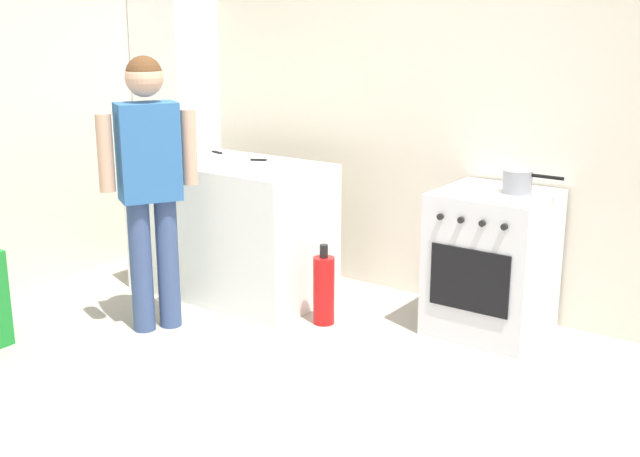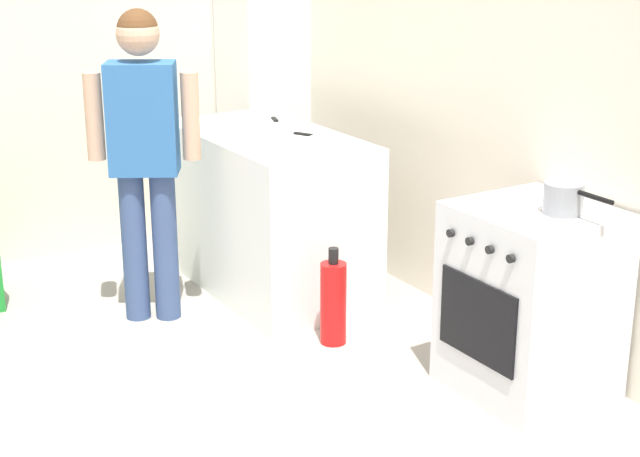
{
  "view_description": "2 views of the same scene",
  "coord_description": "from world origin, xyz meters",
  "px_view_note": "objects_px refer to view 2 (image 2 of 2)",
  "views": [
    {
      "loc": [
        2.14,
        -2.66,
        1.84
      ],
      "look_at": [
        -0.2,
        0.61,
        0.76
      ],
      "focal_mm": 45.0,
      "sensor_mm": 36.0,
      "label": 1
    },
    {
      "loc": [
        3.27,
        -1.31,
        2.06
      ],
      "look_at": [
        0.04,
        0.68,
        0.83
      ],
      "focal_mm": 55.0,
      "sensor_mm": 36.0,
      "label": 2
    }
  ],
  "objects_px": {
    "pot": "(564,198)",
    "fire_extinguisher": "(333,302)",
    "oven_left": "(531,301)",
    "knife_paring": "(274,118)",
    "knife_chef": "(316,136)",
    "person": "(144,140)",
    "larder_cabinet": "(262,83)"
  },
  "relations": [
    {
      "from": "pot",
      "to": "fire_extinguisher",
      "type": "height_order",
      "value": "pot"
    },
    {
      "from": "oven_left",
      "to": "knife_paring",
      "type": "distance_m",
      "value": 2.08
    },
    {
      "from": "oven_left",
      "to": "pot",
      "type": "bearing_deg",
      "value": 19.82
    },
    {
      "from": "pot",
      "to": "knife_chef",
      "type": "relative_size",
      "value": 1.19
    },
    {
      "from": "knife_paring",
      "to": "fire_extinguisher",
      "type": "distance_m",
      "value": 1.38
    },
    {
      "from": "pot",
      "to": "person",
      "type": "xyz_separation_m",
      "value": [
        -1.76,
        -1.16,
        0.04
      ]
    },
    {
      "from": "pot",
      "to": "person",
      "type": "height_order",
      "value": "person"
    },
    {
      "from": "pot",
      "to": "oven_left",
      "type": "bearing_deg",
      "value": -160.18
    },
    {
      "from": "oven_left",
      "to": "fire_extinguisher",
      "type": "relative_size",
      "value": 1.7
    },
    {
      "from": "oven_left",
      "to": "fire_extinguisher",
      "type": "distance_m",
      "value": 1.01
    },
    {
      "from": "knife_chef",
      "to": "person",
      "type": "xyz_separation_m",
      "value": [
        -0.16,
        -0.92,
        0.06
      ]
    },
    {
      "from": "knife_paring",
      "to": "fire_extinguisher",
      "type": "bearing_deg",
      "value": -15.24
    },
    {
      "from": "oven_left",
      "to": "knife_chef",
      "type": "bearing_deg",
      "value": -172.47
    },
    {
      "from": "oven_left",
      "to": "person",
      "type": "relative_size",
      "value": 0.53
    },
    {
      "from": "pot",
      "to": "knife_paring",
      "type": "relative_size",
      "value": 1.68
    },
    {
      "from": "knife_chef",
      "to": "larder_cabinet",
      "type": "height_order",
      "value": "larder_cabinet"
    },
    {
      "from": "oven_left",
      "to": "larder_cabinet",
      "type": "relative_size",
      "value": 0.42
    },
    {
      "from": "person",
      "to": "pot",
      "type": "bearing_deg",
      "value": 33.41
    },
    {
      "from": "person",
      "to": "fire_extinguisher",
      "type": "height_order",
      "value": "person"
    },
    {
      "from": "fire_extinguisher",
      "to": "knife_paring",
      "type": "bearing_deg",
      "value": 164.76
    },
    {
      "from": "oven_left",
      "to": "knife_chef",
      "type": "relative_size",
      "value": 2.91
    },
    {
      "from": "pot",
      "to": "fire_extinguisher",
      "type": "relative_size",
      "value": 0.7
    },
    {
      "from": "fire_extinguisher",
      "to": "pot",
      "type": "bearing_deg",
      "value": 27.84
    },
    {
      "from": "oven_left",
      "to": "larder_cabinet",
      "type": "bearing_deg",
      "value": 177.8
    },
    {
      "from": "fire_extinguisher",
      "to": "larder_cabinet",
      "type": "height_order",
      "value": "larder_cabinet"
    },
    {
      "from": "pot",
      "to": "knife_paring",
      "type": "bearing_deg",
      "value": -174.54
    },
    {
      "from": "person",
      "to": "fire_extinguisher",
      "type": "relative_size",
      "value": 3.23
    },
    {
      "from": "fire_extinguisher",
      "to": "larder_cabinet",
      "type": "distance_m",
      "value": 2.03
    },
    {
      "from": "knife_chef",
      "to": "fire_extinguisher",
      "type": "relative_size",
      "value": 0.58
    },
    {
      "from": "oven_left",
      "to": "knife_paring",
      "type": "height_order",
      "value": "knife_paring"
    },
    {
      "from": "person",
      "to": "fire_extinguisher",
      "type": "distance_m",
      "value": 1.25
    },
    {
      "from": "knife_chef",
      "to": "person",
      "type": "relative_size",
      "value": 0.18
    }
  ]
}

